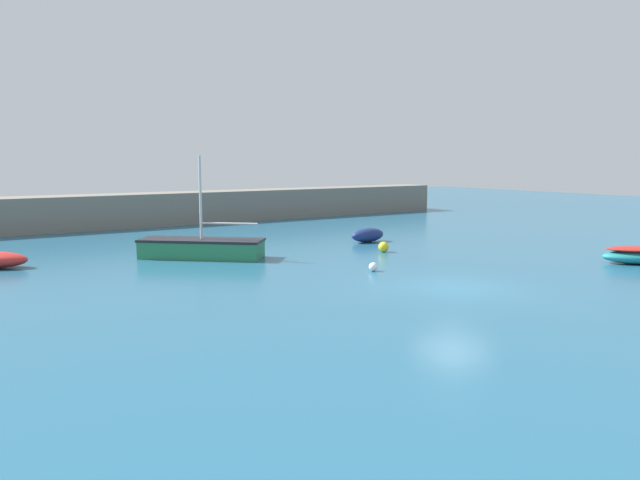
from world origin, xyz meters
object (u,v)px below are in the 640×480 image
at_px(sailboat_short_mast, 202,248).
at_px(rowboat_with_red_cover, 637,255).
at_px(mooring_buoy_white, 373,267).
at_px(dinghy_near_pier, 368,235).
at_px(mooring_buoy_yellow, 384,247).

xyz_separation_m(sailboat_short_mast, rowboat_with_red_cover, (15.46, -12.51, -0.09)).
xyz_separation_m(sailboat_short_mast, mooring_buoy_white, (4.53, -7.29, -0.29)).
bearing_deg(mooring_buoy_white, rowboat_with_red_cover, -25.55).
height_order(sailboat_short_mast, dinghy_near_pier, sailboat_short_mast).
height_order(sailboat_short_mast, mooring_buoy_yellow, sailboat_short_mast).
bearing_deg(mooring_buoy_white, dinghy_near_pier, 52.98).
distance_m(dinghy_near_pier, rowboat_with_red_cover, 13.67).
xyz_separation_m(sailboat_short_mast, dinghy_near_pier, (10.05, 0.04, -0.08)).
relative_size(sailboat_short_mast, mooring_buoy_white, 14.90).
xyz_separation_m(dinghy_near_pier, mooring_buoy_yellow, (-1.69, -3.42, -0.13)).
distance_m(sailboat_short_mast, rowboat_with_red_cover, 19.89).
xyz_separation_m(dinghy_near_pier, mooring_buoy_white, (-5.53, -7.33, -0.21)).
xyz_separation_m(mooring_buoy_yellow, mooring_buoy_white, (-3.84, -3.91, -0.08)).
bearing_deg(mooring_buoy_yellow, rowboat_with_red_cover, -52.15).
height_order(dinghy_near_pier, rowboat_with_red_cover, dinghy_near_pier).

